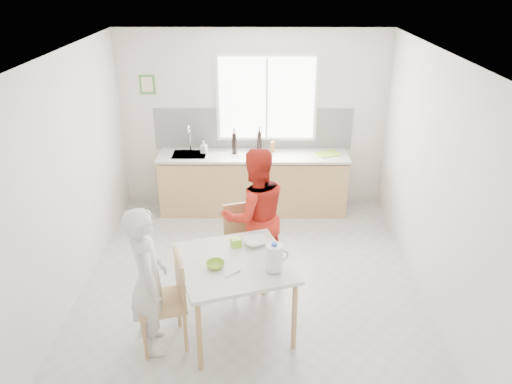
# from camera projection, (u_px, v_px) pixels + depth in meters

# --- Properties ---
(ground) EXTENTS (4.50, 4.50, 0.00)m
(ground) POSITION_uv_depth(u_px,v_px,m) (251.00, 282.00, 6.04)
(ground) COLOR #B7B7B2
(ground) RESTS_ON ground
(room_shell) EXTENTS (4.50, 4.50, 4.50)m
(room_shell) POSITION_uv_depth(u_px,v_px,m) (251.00, 154.00, 5.35)
(room_shell) COLOR silver
(room_shell) RESTS_ON ground
(window) EXTENTS (1.50, 0.06, 1.30)m
(window) POSITION_uv_depth(u_px,v_px,m) (267.00, 98.00, 7.35)
(window) COLOR white
(window) RESTS_ON room_shell
(backsplash) EXTENTS (3.00, 0.02, 0.65)m
(backsplash) POSITION_uv_depth(u_px,v_px,m) (253.00, 129.00, 7.56)
(backsplash) COLOR white
(backsplash) RESTS_ON room_shell
(picture_frame) EXTENTS (0.22, 0.03, 0.28)m
(picture_frame) POSITION_uv_depth(u_px,v_px,m) (147.00, 85.00, 7.29)
(picture_frame) COLOR #40863D
(picture_frame) RESTS_ON room_shell
(kitchen_counter) EXTENTS (2.84, 0.64, 1.37)m
(kitchen_counter) POSITION_uv_depth(u_px,v_px,m) (253.00, 185.00, 7.64)
(kitchen_counter) COLOR tan
(kitchen_counter) RESTS_ON ground
(dining_table) EXTENTS (1.35, 1.35, 0.82)m
(dining_table) POSITION_uv_depth(u_px,v_px,m) (234.00, 268.00, 4.98)
(dining_table) COLOR silver
(dining_table) RESTS_ON ground
(chair_left) EXTENTS (0.57, 0.57, 0.98)m
(chair_left) POSITION_uv_depth(u_px,v_px,m) (168.00, 297.00, 4.87)
(chair_left) COLOR tan
(chair_left) RESTS_ON ground
(chair_far) EXTENTS (0.57, 0.57, 0.97)m
(chair_far) POSITION_uv_depth(u_px,v_px,m) (244.00, 241.00, 5.87)
(chair_far) COLOR tan
(chair_far) RESTS_ON ground
(person_white) EXTENTS (0.53, 0.65, 1.54)m
(person_white) POSITION_uv_depth(u_px,v_px,m) (148.00, 281.00, 4.73)
(person_white) COLOR silver
(person_white) RESTS_ON ground
(person_red) EXTENTS (0.97, 0.86, 1.67)m
(person_red) POSITION_uv_depth(u_px,v_px,m) (255.00, 216.00, 5.80)
(person_red) COLOR red
(person_red) RESTS_ON ground
(bowl_green) EXTENTS (0.23, 0.23, 0.06)m
(bowl_green) POSITION_uv_depth(u_px,v_px,m) (215.00, 265.00, 4.83)
(bowl_green) COLOR #85B82A
(bowl_green) RESTS_ON dining_table
(bowl_white) EXTENTS (0.30, 0.30, 0.06)m
(bowl_white) POSITION_uv_depth(u_px,v_px,m) (255.00, 242.00, 5.23)
(bowl_white) COLOR white
(bowl_white) RESTS_ON dining_table
(milk_jug) EXTENTS (0.23, 0.16, 0.29)m
(milk_jug) POSITION_uv_depth(u_px,v_px,m) (275.00, 257.00, 4.72)
(milk_jug) COLOR white
(milk_jug) RESTS_ON dining_table
(green_box) EXTENTS (0.13, 0.13, 0.09)m
(green_box) POSITION_uv_depth(u_px,v_px,m) (236.00, 242.00, 5.19)
(green_box) COLOR #8ACF2F
(green_box) RESTS_ON dining_table
(spoon) EXTENTS (0.13, 0.11, 0.01)m
(spoon) POSITION_uv_depth(u_px,v_px,m) (232.00, 274.00, 4.72)
(spoon) COLOR #A5A5AA
(spoon) RESTS_ON dining_table
(cutting_board) EXTENTS (0.42, 0.37, 0.01)m
(cutting_board) POSITION_uv_depth(u_px,v_px,m) (328.00, 154.00, 7.43)
(cutting_board) COLOR #96CE2F
(cutting_board) RESTS_ON kitchen_counter
(wine_bottle_a) EXTENTS (0.07, 0.07, 0.32)m
(wine_bottle_a) POSITION_uv_depth(u_px,v_px,m) (234.00, 144.00, 7.39)
(wine_bottle_a) COLOR black
(wine_bottle_a) RESTS_ON kitchen_counter
(wine_bottle_b) EXTENTS (0.07, 0.07, 0.30)m
(wine_bottle_b) POSITION_uv_depth(u_px,v_px,m) (259.00, 141.00, 7.52)
(wine_bottle_b) COLOR black
(wine_bottle_b) RESTS_ON kitchen_counter
(jar_amber) EXTENTS (0.06, 0.06, 0.16)m
(jar_amber) POSITION_uv_depth(u_px,v_px,m) (272.00, 147.00, 7.50)
(jar_amber) COLOR brown
(jar_amber) RESTS_ON kitchen_counter
(soap_bottle) EXTENTS (0.11, 0.11, 0.19)m
(soap_bottle) POSITION_uv_depth(u_px,v_px,m) (204.00, 147.00, 7.46)
(soap_bottle) COLOR #999999
(soap_bottle) RESTS_ON kitchen_counter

